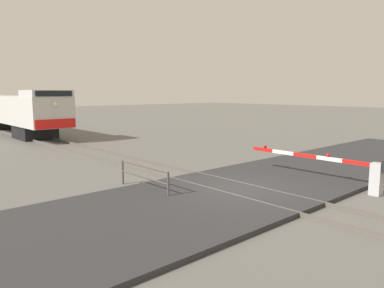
{
  "coord_description": "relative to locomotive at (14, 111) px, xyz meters",
  "views": [
    {
      "loc": [
        -9.72,
        -8.35,
        3.53
      ],
      "look_at": [
        0.81,
        3.37,
        1.3
      ],
      "focal_mm": 34.33,
      "sensor_mm": 36.0,
      "label": 1
    }
  ],
  "objects": [
    {
      "name": "road_surface",
      "position": [
        0.0,
        -25.33,
        -1.9
      ],
      "size": [
        36.0,
        5.87,
        0.15
      ],
      "primitive_type": "cube",
      "color": "#2D2D30",
      "rests_on": "ground_plane"
    },
    {
      "name": "rail_track_left",
      "position": [
        -0.72,
        -25.33,
        -1.9
      ],
      "size": [
        0.08,
        80.0,
        0.15
      ],
      "primitive_type": "cube",
      "color": "#59544C",
      "rests_on": "ground_plane"
    },
    {
      "name": "locomotive",
      "position": [
        0.0,
        0.0,
        0.0
      ],
      "size": [
        2.91,
        18.61,
        3.68
      ],
      "color": "black",
      "rests_on": "ground_plane"
    },
    {
      "name": "guard_railing",
      "position": [
        -2.45,
        -23.0,
        -1.34
      ],
      "size": [
        0.08,
        2.91,
        0.95
      ],
      "color": "#4C4742",
      "rests_on": "ground_plane"
    },
    {
      "name": "rail_track_right",
      "position": [
        0.72,
        -25.33,
        -1.9
      ],
      "size": [
        0.08,
        80.0,
        0.15
      ],
      "primitive_type": "cube",
      "color": "#59544C",
      "rests_on": "ground_plane"
    },
    {
      "name": "ground_plane",
      "position": [
        0.0,
        -25.33,
        -1.97
      ],
      "size": [
        160.0,
        160.0,
        0.0
      ],
      "primitive_type": "plane",
      "color": "#605E59"
    },
    {
      "name": "crossing_gate",
      "position": [
        3.25,
        -27.99,
        -1.19
      ],
      "size": [
        0.36,
        5.86,
        1.24
      ],
      "color": "silver",
      "rests_on": "ground_plane"
    }
  ]
}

